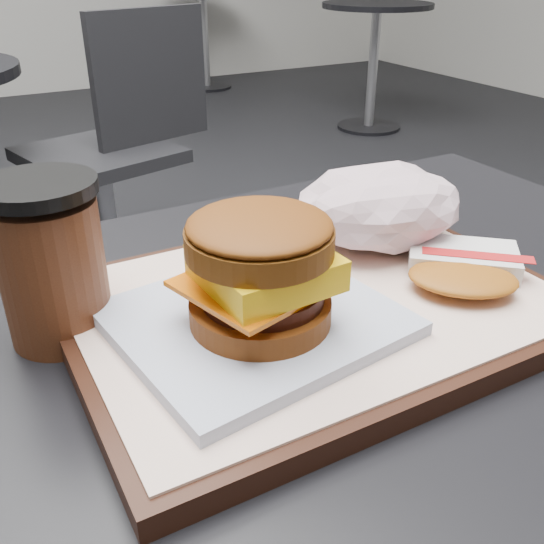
{
  "coord_description": "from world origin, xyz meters",
  "views": [
    {
      "loc": [
        -0.25,
        -0.32,
        1.03
      ],
      "look_at": [
        -0.07,
        0.0,
        0.83
      ],
      "focal_mm": 40.0,
      "sensor_mm": 36.0,
      "label": 1
    }
  ],
  "objects_px": {
    "coffee_cup": "(52,264)",
    "neighbor_chair": "(118,136)",
    "serving_tray": "(313,306)",
    "hash_brown": "(463,267)",
    "crumpled_wrapper": "(381,206)",
    "breakfast_sandwich": "(259,282)",
    "customer_table": "(335,491)"
  },
  "relations": [
    {
      "from": "serving_tray",
      "to": "coffee_cup",
      "type": "distance_m",
      "value": 0.2
    },
    {
      "from": "crumpled_wrapper",
      "to": "coffee_cup",
      "type": "height_order",
      "value": "coffee_cup"
    },
    {
      "from": "customer_table",
      "to": "neighbor_chair",
      "type": "bearing_deg",
      "value": 81.19
    },
    {
      "from": "serving_tray",
      "to": "hash_brown",
      "type": "height_order",
      "value": "hash_brown"
    },
    {
      "from": "hash_brown",
      "to": "crumpled_wrapper",
      "type": "distance_m",
      "value": 0.1
    },
    {
      "from": "customer_table",
      "to": "serving_tray",
      "type": "bearing_deg",
      "value": 124.71
    },
    {
      "from": "customer_table",
      "to": "neighbor_chair",
      "type": "height_order",
      "value": "neighbor_chair"
    },
    {
      "from": "serving_tray",
      "to": "coffee_cup",
      "type": "bearing_deg",
      "value": 158.42
    },
    {
      "from": "serving_tray",
      "to": "crumpled_wrapper",
      "type": "xyz_separation_m",
      "value": [
        0.11,
        0.06,
        0.04
      ]
    },
    {
      "from": "coffee_cup",
      "to": "neighbor_chair",
      "type": "bearing_deg",
      "value": 73.31
    },
    {
      "from": "customer_table",
      "to": "crumpled_wrapper",
      "type": "distance_m",
      "value": 0.27
    },
    {
      "from": "serving_tray",
      "to": "coffee_cup",
      "type": "relative_size",
      "value": 3.05
    },
    {
      "from": "crumpled_wrapper",
      "to": "coffee_cup",
      "type": "xyz_separation_m",
      "value": [
        -0.29,
        0.02,
        0.01
      ]
    },
    {
      "from": "breakfast_sandwich",
      "to": "coffee_cup",
      "type": "xyz_separation_m",
      "value": [
        -0.12,
        0.09,
        0.0
      ]
    },
    {
      "from": "serving_tray",
      "to": "hash_brown",
      "type": "relative_size",
      "value": 2.82
    },
    {
      "from": "neighbor_chair",
      "to": "crumpled_wrapper",
      "type": "bearing_deg",
      "value": -95.81
    },
    {
      "from": "customer_table",
      "to": "crumpled_wrapper",
      "type": "relative_size",
      "value": 5.08
    },
    {
      "from": "hash_brown",
      "to": "neighbor_chair",
      "type": "xyz_separation_m",
      "value": [
        0.13,
        1.57,
        -0.29
      ]
    },
    {
      "from": "hash_brown",
      "to": "crumpled_wrapper",
      "type": "relative_size",
      "value": 0.86
    },
    {
      "from": "breakfast_sandwich",
      "to": "neighbor_chair",
      "type": "bearing_deg",
      "value": 78.44
    },
    {
      "from": "breakfast_sandwich",
      "to": "neighbor_chair",
      "type": "xyz_separation_m",
      "value": [
        0.32,
        1.56,
        -0.32
      ]
    },
    {
      "from": "coffee_cup",
      "to": "customer_table",
      "type": "bearing_deg",
      "value": -25.77
    },
    {
      "from": "customer_table",
      "to": "breakfast_sandwich",
      "type": "bearing_deg",
      "value": 179.65
    },
    {
      "from": "customer_table",
      "to": "coffee_cup",
      "type": "distance_m",
      "value": 0.33
    },
    {
      "from": "breakfast_sandwich",
      "to": "crumpled_wrapper",
      "type": "bearing_deg",
      "value": 25.25
    },
    {
      "from": "neighbor_chair",
      "to": "hash_brown",
      "type": "bearing_deg",
      "value": -94.89
    },
    {
      "from": "hash_brown",
      "to": "breakfast_sandwich",
      "type": "bearing_deg",
      "value": 176.09
    },
    {
      "from": "customer_table",
      "to": "hash_brown",
      "type": "distance_m",
      "value": 0.24
    },
    {
      "from": "customer_table",
      "to": "neighbor_chair",
      "type": "relative_size",
      "value": 0.91
    },
    {
      "from": "crumpled_wrapper",
      "to": "serving_tray",
      "type": "bearing_deg",
      "value": -152.41
    },
    {
      "from": "serving_tray",
      "to": "crumpled_wrapper",
      "type": "bearing_deg",
      "value": 27.59
    },
    {
      "from": "crumpled_wrapper",
      "to": "neighbor_chair",
      "type": "relative_size",
      "value": 0.18
    }
  ]
}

